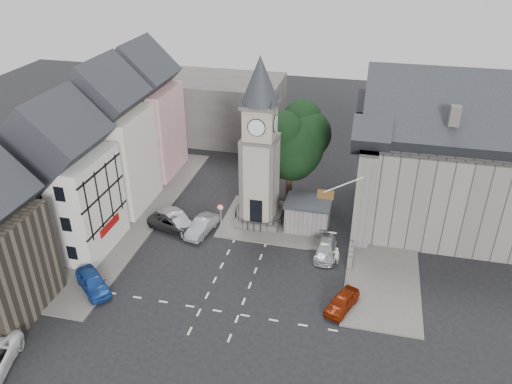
% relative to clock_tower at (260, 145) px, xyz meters
% --- Properties ---
extents(ground, '(120.00, 120.00, 0.00)m').
position_rel_clock_tower_xyz_m(ground, '(0.00, -7.99, -8.12)').
color(ground, black).
rests_on(ground, ground).
extents(pavement_west, '(6.00, 30.00, 0.14)m').
position_rel_clock_tower_xyz_m(pavement_west, '(-12.50, -1.99, -8.05)').
color(pavement_west, '#595651').
rests_on(pavement_west, ground).
extents(pavement_east, '(6.00, 26.00, 0.14)m').
position_rel_clock_tower_xyz_m(pavement_east, '(12.00, 0.01, -8.05)').
color(pavement_east, '#595651').
rests_on(pavement_east, ground).
extents(central_island, '(10.00, 8.00, 0.16)m').
position_rel_clock_tower_xyz_m(central_island, '(1.50, 0.01, -8.04)').
color(central_island, '#595651').
rests_on(central_island, ground).
extents(road_markings, '(20.00, 8.00, 0.01)m').
position_rel_clock_tower_xyz_m(road_markings, '(0.00, -13.49, -8.12)').
color(road_markings, silver).
rests_on(road_markings, ground).
extents(clock_tower, '(4.86, 4.86, 16.25)m').
position_rel_clock_tower_xyz_m(clock_tower, '(0.00, 0.00, 0.00)').
color(clock_tower, '#4C4944').
rests_on(clock_tower, ground).
extents(stone_shelter, '(4.30, 3.30, 3.08)m').
position_rel_clock_tower_xyz_m(stone_shelter, '(4.80, -0.49, -6.57)').
color(stone_shelter, slate).
rests_on(stone_shelter, ground).
extents(town_tree, '(7.20, 7.20, 10.80)m').
position_rel_clock_tower_xyz_m(town_tree, '(2.00, 5.01, -1.15)').
color(town_tree, black).
rests_on(town_tree, ground).
extents(warning_sign_post, '(0.70, 0.19, 2.85)m').
position_rel_clock_tower_xyz_m(warning_sign_post, '(-3.20, -2.56, -6.09)').
color(warning_sign_post, black).
rests_on(warning_sign_post, ground).
extents(terrace_pink, '(8.10, 7.60, 12.80)m').
position_rel_clock_tower_xyz_m(terrace_pink, '(-15.50, 8.01, -1.54)').
color(terrace_pink, '#D49295').
rests_on(terrace_pink, ground).
extents(terrace_cream, '(8.10, 7.60, 12.80)m').
position_rel_clock_tower_xyz_m(terrace_cream, '(-15.50, 0.01, -1.54)').
color(terrace_cream, beige).
rests_on(terrace_cream, ground).
extents(terrace_tudor, '(8.10, 7.60, 12.00)m').
position_rel_clock_tower_xyz_m(terrace_tudor, '(-15.50, -7.99, -1.93)').
color(terrace_tudor, silver).
rests_on(terrace_tudor, ground).
extents(backdrop_west, '(20.00, 10.00, 8.00)m').
position_rel_clock_tower_xyz_m(backdrop_west, '(-12.00, 20.01, -4.12)').
color(backdrop_west, '#4C4944').
rests_on(backdrop_west, ground).
extents(east_building, '(14.40, 11.40, 12.60)m').
position_rel_clock_tower_xyz_m(east_building, '(15.59, 3.01, -1.86)').
color(east_building, slate).
rests_on(east_building, ground).
extents(east_boundary_wall, '(0.40, 16.00, 0.90)m').
position_rel_clock_tower_xyz_m(east_boundary_wall, '(9.20, 2.01, -7.67)').
color(east_boundary_wall, slate).
rests_on(east_boundary_wall, ground).
extents(flagpole, '(3.68, 0.10, 2.74)m').
position_rel_clock_tower_xyz_m(flagpole, '(8.00, -3.99, -1.12)').
color(flagpole, white).
rests_on(flagpole, ground).
extents(car_west_blue, '(4.46, 4.20, 1.49)m').
position_rel_clock_tower_xyz_m(car_west_blue, '(-10.59, -13.42, -7.37)').
color(car_west_blue, '#1B4298').
rests_on(car_west_blue, ground).
extents(car_west_silver, '(4.75, 4.13, 1.55)m').
position_rel_clock_tower_xyz_m(car_west_silver, '(-7.50, -3.17, -7.34)').
color(car_west_silver, '#B4B7BD').
rests_on(car_west_silver, ground).
extents(car_west_grey, '(5.83, 3.78, 1.49)m').
position_rel_clock_tower_xyz_m(car_west_grey, '(-7.50, -3.50, -7.37)').
color(car_west_grey, '#28292B').
rests_on(car_west_grey, ground).
extents(car_island_silver, '(2.27, 4.58, 1.44)m').
position_rel_clock_tower_xyz_m(car_island_silver, '(-4.80, -3.49, -7.40)').
color(car_island_silver, '#9D9EA6').
rests_on(car_island_silver, ground).
extents(car_island_east, '(1.75, 4.24, 1.23)m').
position_rel_clock_tower_xyz_m(car_island_east, '(7.00, -4.32, -7.51)').
color(car_island_east, '#AFB0B7').
rests_on(car_island_east, ground).
extents(car_east_red, '(2.82, 4.04, 1.28)m').
position_rel_clock_tower_xyz_m(car_east_red, '(9.00, -10.99, -7.48)').
color(car_east_red, maroon).
rests_on(car_east_red, ground).
extents(pedestrian, '(0.61, 0.41, 1.64)m').
position_rel_clock_tower_xyz_m(pedestrian, '(8.00, -5.36, -7.30)').
color(pedestrian, beige).
rests_on(pedestrian, ground).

